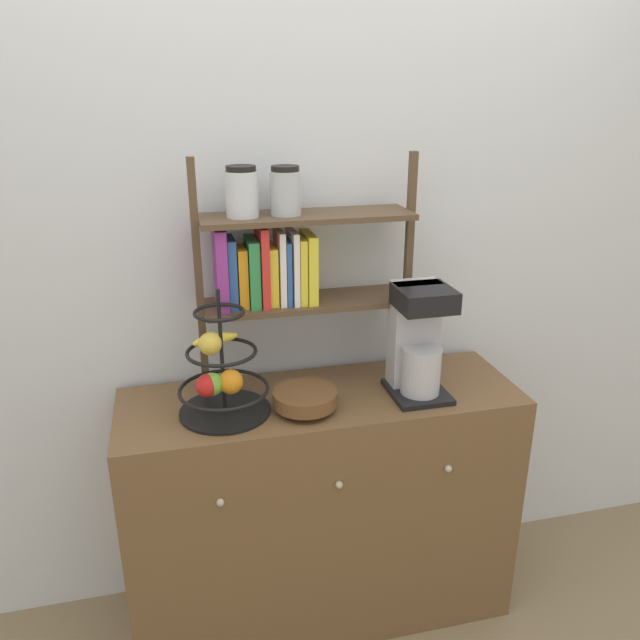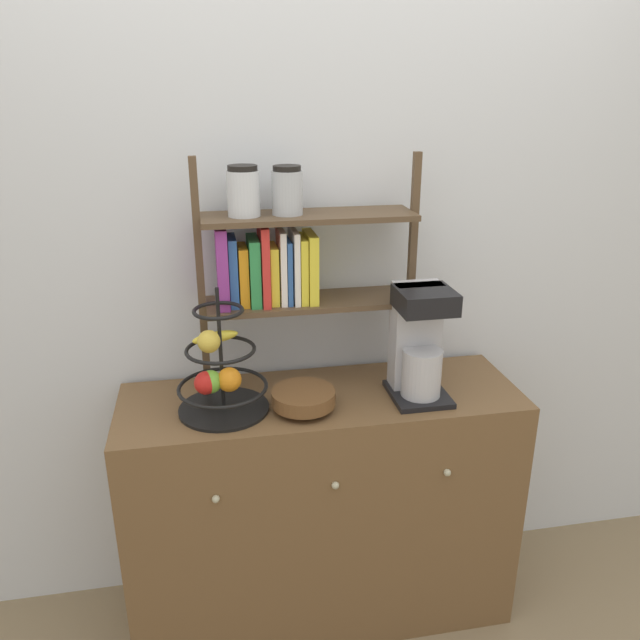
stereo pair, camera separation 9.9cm
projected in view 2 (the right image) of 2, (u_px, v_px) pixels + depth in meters
The scene contains 6 objects.
wall_back at pixel (308, 256), 2.17m from camera, with size 7.00×0.05×2.60m, color silver.
sideboard at pixel (322, 507), 2.23m from camera, with size 1.33×0.46×0.89m.
coffee_maker at pixel (419, 342), 2.02m from camera, with size 0.18×0.21×0.38m.
fruit_stand at pixel (219, 374), 1.92m from camera, with size 0.29×0.29×0.41m.
wooden_bowl at pixel (303, 398), 1.97m from camera, with size 0.20×0.20×0.07m.
shelf_hutch at pixel (280, 254), 1.99m from camera, with size 0.72×0.20×0.77m.
Camera 2 is at (-0.35, -1.59, 1.86)m, focal length 35.00 mm.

